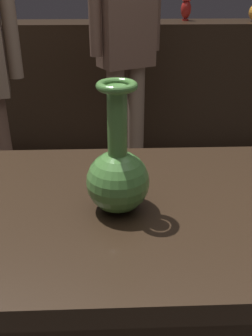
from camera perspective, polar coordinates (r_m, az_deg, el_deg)
display_plinth at (r=1.16m, az=0.97°, el=-21.99°), size 1.20×0.64×0.80m
back_display_shelf at (r=3.07m, az=-1.30°, el=12.10°), size 2.60×0.40×0.99m
vase_centerpiece at (r=0.84m, az=-1.26°, el=-0.92°), size 0.14×0.14×0.30m
shelf_vase_right at (r=3.08m, az=9.10°, el=22.70°), size 0.08×0.08×0.14m
visitor_center_back at (r=2.36m, az=0.01°, el=18.83°), size 0.42×0.31×1.61m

